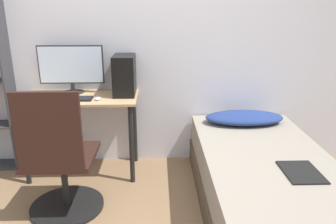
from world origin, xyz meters
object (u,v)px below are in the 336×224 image
object	(u,v)px
office_chair	(60,169)
monitor	(71,67)
keyboard	(69,99)
pc_tower	(124,75)
bed	(263,182)

from	to	relation	value
office_chair	monitor	size ratio (longest dim) A/B	1.69
monitor	keyboard	bearing A→B (deg)	-84.26
keyboard	pc_tower	size ratio (longest dim) A/B	1.10
office_chair	monitor	world-z (taller)	monitor
office_chair	bed	bearing A→B (deg)	0.22
keyboard	pc_tower	world-z (taller)	pc_tower
monitor	pc_tower	distance (m)	0.51
bed	pc_tower	world-z (taller)	pc_tower
monitor	pc_tower	world-z (taller)	monitor
keyboard	monitor	bearing A→B (deg)	95.74
office_chair	bed	world-z (taller)	office_chair
bed	pc_tower	bearing A→B (deg)	146.26
pc_tower	monitor	bearing A→B (deg)	171.92
monitor	keyboard	xyz separation A→B (m)	(0.03, -0.26, -0.24)
bed	keyboard	world-z (taller)	keyboard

